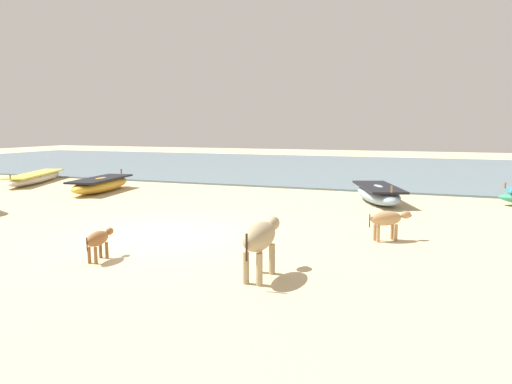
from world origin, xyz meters
The scene contains 8 objects.
ground centered at (0.00, 0.00, 0.00)m, with size 80.00×80.00×0.00m, color #CCB789.
sea_water centered at (0.00, 18.70, 0.04)m, with size 60.00×20.00×0.08m, color slate.
fishing_boat_1 centered at (-6.00, 5.34, 0.30)m, with size 1.61×3.66×0.75m.
fishing_boat_4 centered at (-10.58, 6.63, 0.25)m, with size 2.64×4.82×0.65m.
fishing_boat_5 centered at (4.30, 6.47, 0.30)m, with size 2.21×3.59×0.76m.
cow_adult_dun centered at (3.18, -2.11, 0.69)m, with size 0.44×1.48×0.95m.
calf_near_tan centered at (4.97, 1.21, 0.48)m, with size 0.94×0.73×0.67m.
calf_far_brown centered at (-0.02, -2.21, 0.41)m, with size 0.31×0.87×0.57m.
Camera 1 is at (5.62, -9.06, 2.51)m, focal length 32.07 mm.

